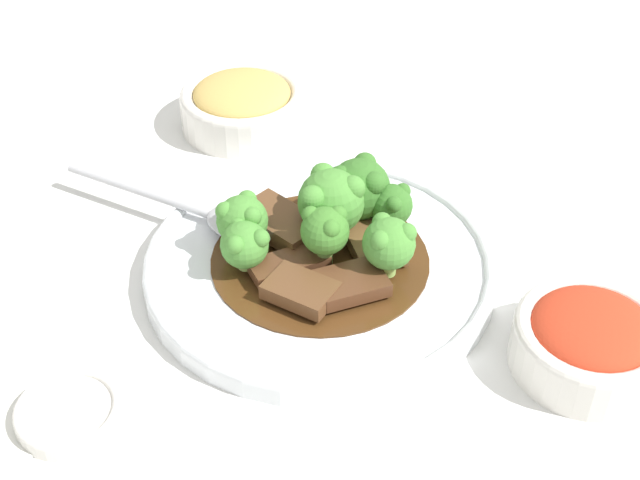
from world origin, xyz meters
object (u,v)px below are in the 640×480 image
Objects in this scene: beef_strip_4 at (289,264)px; broccoli_floret_4 at (391,204)px; beef_strip_0 at (280,223)px; broccoli_floret_1 at (325,231)px; beef_strip_1 at (350,283)px; sauce_dish at (68,412)px; beef_strip_2 at (301,290)px; broccoli_floret_3 at (331,200)px; serving_spoon at (227,218)px; beef_strip_3 at (374,243)px; broccoli_floret_5 at (242,220)px; broccoli_floret_6 at (389,243)px; broccoli_floret_0 at (244,244)px; side_bowl_appetizer at (243,104)px; broccoli_floret_2 at (359,188)px; main_plate at (320,264)px; side_bowl_kimchi at (590,340)px.

broccoli_floret_4 is (0.02, -0.09, 0.02)m from beef_strip_4.
beef_strip_0 is 0.06m from broccoli_floret_1.
sauce_dish is (-0.03, 0.21, -0.02)m from beef_strip_1.
beef_strip_2 is 0.03m from beef_strip_4.
broccoli_floret_3 is 0.09m from serving_spoon.
serving_spoon is at bearing 35.90° from broccoli_floret_1.
beef_strip_3 is at bearing -89.10° from broccoli_floret_1.
beef_strip_3 is at bearing -45.65° from beef_strip_1.
sauce_dish is (-0.06, 0.18, -0.02)m from beef_strip_4.
broccoli_floret_6 is (-0.07, -0.09, 0.00)m from broccoli_floret_5.
broccoli_floret_1 is at bearing -98.84° from beef_strip_4.
broccoli_floret_0 is 0.23m from side_bowl_appetizer.
broccoli_floret_2 is 0.07m from broccoli_floret_6.
broccoli_floret_4 is at bearing -63.27° from beef_strip_2.
broccoli_floret_6 reaches higher than beef_strip_3.
broccoli_floret_4 is (0.02, -0.02, 0.02)m from beef_strip_3.
broccoli_floret_5 is at bearing 49.71° from broccoli_floret_1.
beef_strip_2 is at bearing 140.66° from main_plate.
broccoli_floret_3 reaches higher than broccoli_floret_0.
side_bowl_kimchi is (-0.12, -0.09, -0.02)m from broccoli_floret_6.
main_plate is at bearing 176.08° from side_bowl_appetizer.
broccoli_floret_1 is at bearing -161.44° from beef_strip_0.
sauce_dish is (-0.03, 0.17, -0.02)m from beef_strip_2.
beef_strip_4 is at bearing 87.00° from beef_strip_3.
main_plate is 0.05m from beef_strip_1.
beef_strip_1 is 0.21m from sauce_dish.
main_plate is 4.46× the size of beef_strip_2.
broccoli_floret_3 reaches higher than sauce_dish.
sauce_dish is (-0.06, 0.20, -0.04)m from broccoli_floret_1.
broccoli_floret_2 is 1.17× the size of broccoli_floret_5.
broccoli_floret_1 is 0.28× the size of serving_spoon.
side_bowl_appetizer reaches higher than sauce_dish.
beef_strip_3 is at bearing -130.36° from beef_strip_0.
broccoli_floret_5 is (0.01, 0.07, -0.01)m from broccoli_floret_3.
main_plate is 0.03m from beef_strip_4.
broccoli_floret_5 is 0.20m from side_bowl_appetizer.
beef_strip_1 is at bearing -151.32° from serving_spoon.
beef_strip_3 is 0.17m from side_bowl_kimchi.
broccoli_floret_4 reaches higher than serving_spoon.
beef_strip_4 is 0.51× the size of side_bowl_appetizer.
broccoli_floret_0 is at bearing 49.54° from beef_strip_1.
broccoli_floret_0 reaches higher than beef_strip_1.
serving_spoon is (0.02, 0.04, -0.00)m from beef_strip_0.
beef_strip_4 is at bearing -5.34° from beef_strip_2.
broccoli_floret_6 is (-0.03, -0.07, 0.02)m from beef_strip_4.
broccoli_floret_5 is 0.94× the size of broccoli_floret_6.
side_bowl_kimchi is (-0.16, -0.13, 0.01)m from main_plate.
serving_spoon is at bearing 65.53° from broccoli_floret_4.
main_plate is 5.51× the size of broccoli_floret_1.
side_bowl_appetizer is 1.70× the size of sauce_dish.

